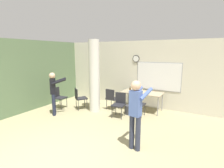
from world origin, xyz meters
TOP-DOWN VIEW (x-y plane):
  - wall_left_accent at (-3.50, 2.50)m, footprint 0.12×7.00m
  - wall_back at (0.02, 5.06)m, footprint 8.00×0.15m
  - support_pillar at (-1.16, 3.48)m, footprint 0.41×0.41m
  - folding_table at (0.45, 4.47)m, footprint 1.61×0.78m
  - bottle_on_table at (0.01, 4.29)m, footprint 0.06×0.06m
  - waste_bin at (0.17, 3.80)m, footprint 0.30×0.30m
  - chair_near_pillar at (-1.83, 3.35)m, footprint 0.61×0.61m
  - chair_by_left_wall at (-2.68, 3.04)m, footprint 0.49×0.49m
  - chair_table_right at (0.57, 3.72)m, footprint 0.44×0.44m
  - chair_table_front at (-0.02, 3.40)m, footprint 0.49×0.49m
  - chair_table_left at (-0.64, 3.94)m, footprint 0.46×0.46m
  - person_watching_back at (-2.21, 2.37)m, footprint 0.62×0.61m
  - person_playing_side at (1.30, 1.64)m, footprint 0.45×0.69m

SIDE VIEW (x-z plane):
  - waste_bin at x=0.17m, z-range 0.00..0.34m
  - chair_near_pillar at x=-1.83m, z-range 0.08..0.95m
  - chair_by_left_wall at x=-2.68m, z-range 0.08..0.95m
  - chair_table_right at x=0.57m, z-range 0.08..0.95m
  - chair_table_front at x=-0.02m, z-range 0.08..0.95m
  - chair_table_left at x=-0.64m, z-range 0.08..0.95m
  - folding_table at x=0.45m, z-range 0.33..1.07m
  - bottle_on_table at x=0.01m, z-range 0.72..0.95m
  - person_watching_back at x=-2.21m, z-range 0.14..1.74m
  - person_playing_side at x=1.30m, z-range 0.15..1.85m
  - wall_back at x=0.02m, z-range 0.00..2.80m
  - wall_left_accent at x=-3.50m, z-range 0.00..2.80m
  - support_pillar at x=-1.16m, z-range 0.00..2.80m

